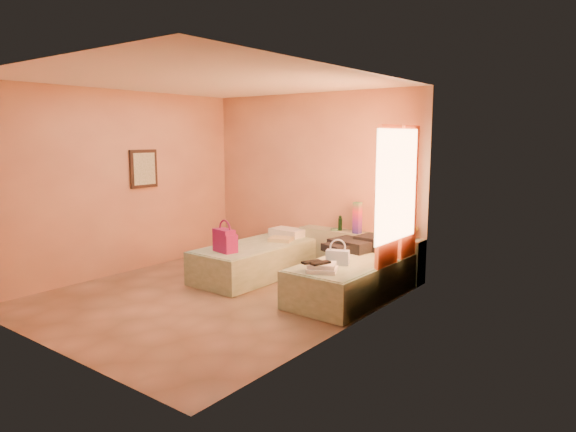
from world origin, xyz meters
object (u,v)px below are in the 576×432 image
(bed_left, at_px, (256,260))
(flower_vase, at_px, (411,230))
(magenta_handbag, at_px, (225,240))
(headboard_ledge, at_px, (358,254))
(green_book, at_px, (374,234))
(towel_stack, at_px, (322,268))
(blue_handbag, at_px, (338,257))
(bed_right, at_px, (354,279))
(water_bottle, at_px, (340,223))

(bed_left, bearing_deg, flower_vase, 29.48)
(magenta_handbag, bearing_deg, headboard_ledge, 66.48)
(green_book, distance_m, towel_stack, 1.75)
(flower_vase, relative_size, blue_handbag, 0.92)
(headboard_ledge, distance_m, green_book, 0.44)
(bed_right, bearing_deg, towel_stack, -90.64)
(bed_left, xyz_separation_m, water_bottle, (0.84, 1.05, 0.51))
(bed_right, relative_size, green_book, 10.98)
(flower_vase, bearing_deg, towel_stack, -99.70)
(bed_left, relative_size, flower_vase, 7.57)
(water_bottle, xyz_separation_m, towel_stack, (0.84, -1.78, -0.21))
(towel_stack, bearing_deg, bed_left, 156.58)
(bed_left, xyz_separation_m, blue_handbag, (1.64, -0.32, 0.34))
(bed_right, xyz_separation_m, water_bottle, (-0.86, 1.05, 0.51))
(magenta_handbag, bearing_deg, blue_handbag, 22.70)
(headboard_ledge, bearing_deg, blue_handbag, -71.09)
(water_bottle, height_order, flower_vase, flower_vase)
(headboard_ledge, bearing_deg, bed_left, -138.16)
(bed_left, bearing_deg, bed_right, 0.69)
(towel_stack, bearing_deg, water_bottle, 115.40)
(headboard_ledge, height_order, blue_handbag, blue_handbag)
(blue_handbag, bearing_deg, green_book, 76.45)
(bed_right, relative_size, magenta_handbag, 5.76)
(bed_left, bearing_deg, headboard_ledge, 42.53)
(green_book, height_order, magenta_handbag, magenta_handbag)
(towel_stack, bearing_deg, green_book, 97.60)
(bed_left, bearing_deg, magenta_handbag, -89.54)
(green_book, bearing_deg, water_bottle, 165.31)
(bed_left, distance_m, bed_right, 1.70)
(bed_left, xyz_separation_m, bed_right, (1.70, 0.00, 0.00))
(green_book, relative_size, towel_stack, 0.52)
(magenta_handbag, xyz_separation_m, towel_stack, (1.68, -0.07, -0.11))
(bed_right, height_order, flower_vase, flower_vase)
(green_book, height_order, blue_handbag, blue_handbag)
(flower_vase, bearing_deg, magenta_handbag, -138.77)
(flower_vase, bearing_deg, bed_right, -105.06)
(magenta_handbag, bearing_deg, towel_stack, 8.54)
(water_bottle, distance_m, towel_stack, 1.98)
(flower_vase, bearing_deg, bed_left, -151.21)
(headboard_ledge, bearing_deg, magenta_handbag, -124.60)
(headboard_ledge, height_order, bed_right, headboard_ledge)
(headboard_ledge, height_order, green_book, green_book)
(water_bottle, relative_size, green_book, 1.22)
(bed_left, distance_m, water_bottle, 1.44)
(water_bottle, relative_size, magenta_handbag, 0.64)
(headboard_ledge, relative_size, flower_vase, 7.76)
(water_bottle, bearing_deg, bed_left, -128.63)
(green_book, height_order, flower_vase, flower_vase)
(towel_stack, bearing_deg, flower_vase, 80.30)
(magenta_handbag, distance_m, blue_handbag, 1.68)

